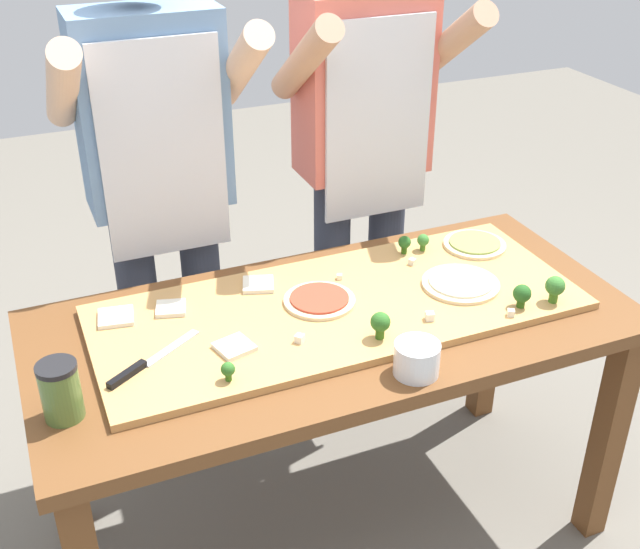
{
  "coord_description": "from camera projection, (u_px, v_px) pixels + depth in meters",
  "views": [
    {
      "loc": [
        -0.7,
        -1.58,
        1.86
      ],
      "look_at": [
        -0.01,
        0.06,
        0.85
      ],
      "focal_mm": 44.66,
      "sensor_mm": 36.0,
      "label": 1
    }
  ],
  "objects": [
    {
      "name": "broccoli_floret_back_right",
      "position": [
        522.0,
        294.0,
        2.04
      ],
      "size": [
        0.05,
        0.05,
        0.06
      ],
      "color": "#2C5915",
      "rests_on": "cutting_board"
    },
    {
      "name": "chefs_knife",
      "position": [
        142.0,
        365.0,
        1.83
      ],
      "size": [
        0.25,
        0.17,
        0.02
      ],
      "color": "#B7BABF",
      "rests_on": "cutting_board"
    },
    {
      "name": "cook_left",
      "position": [
        159.0,
        172.0,
        2.27
      ],
      "size": [
        0.54,
        0.39,
        1.67
      ],
      "color": "#333847",
      "rests_on": "ground"
    },
    {
      "name": "ground_plane",
      "position": [
        332.0,
        526.0,
        2.42
      ],
      "size": [
        8.0,
        8.0,
        0.0
      ],
      "primitive_type": "plane",
      "color": "#6B665B"
    },
    {
      "name": "pizza_whole_pesto_green",
      "position": [
        475.0,
        244.0,
        2.35
      ],
      "size": [
        0.18,
        0.18,
        0.02
      ],
      "color": "beige",
      "rests_on": "cutting_board"
    },
    {
      "name": "cheese_crumble_b",
      "position": [
        412.0,
        262.0,
        2.25
      ],
      "size": [
        0.02,
        0.02,
        0.02
      ],
      "primitive_type": "cube",
      "rotation": [
        0.0,
        0.0,
        0.48
      ],
      "color": "silver",
      "rests_on": "cutting_board"
    },
    {
      "name": "cheese_crumble_e",
      "position": [
        430.0,
        316.0,
        2.0
      ],
      "size": [
        0.03,
        0.03,
        0.02
      ],
      "primitive_type": "cube",
      "rotation": [
        0.0,
        0.0,
        1.28
      ],
      "color": "white",
      "rests_on": "cutting_board"
    },
    {
      "name": "pizza_slice_far_right",
      "position": [
        234.0,
        347.0,
        1.89
      ],
      "size": [
        0.1,
        0.1,
        0.01
      ],
      "primitive_type": "cube",
      "rotation": [
        0.0,
        0.0,
        0.26
      ],
      "color": "silver",
      "rests_on": "cutting_board"
    },
    {
      "name": "sauce_jar",
      "position": [
        61.0,
        391.0,
        1.68
      ],
      "size": [
        0.09,
        0.09,
        0.14
      ],
      "color": "#517033",
      "rests_on": "prep_table"
    },
    {
      "name": "broccoli_floret_front_mid",
      "position": [
        228.0,
        370.0,
        1.77
      ],
      "size": [
        0.03,
        0.03,
        0.05
      ],
      "color": "#366618",
      "rests_on": "cutting_board"
    },
    {
      "name": "broccoli_floret_back_mid",
      "position": [
        423.0,
        241.0,
        2.32
      ],
      "size": [
        0.04,
        0.04,
        0.05
      ],
      "color": "#3F7220",
      "rests_on": "cutting_board"
    },
    {
      "name": "broccoli_floret_center_right",
      "position": [
        555.0,
        287.0,
        2.06
      ],
      "size": [
        0.05,
        0.05,
        0.07
      ],
      "color": "#3F7220",
      "rests_on": "cutting_board"
    },
    {
      "name": "cook_right",
      "position": [
        363.0,
        141.0,
        2.48
      ],
      "size": [
        0.54,
        0.39,
        1.67
      ],
      "color": "#333847",
      "rests_on": "ground"
    },
    {
      "name": "broccoli_floret_back_left",
      "position": [
        380.0,
        323.0,
        1.91
      ],
      "size": [
        0.05,
        0.05,
        0.07
      ],
      "color": "#366618",
      "rests_on": "cutting_board"
    },
    {
      "name": "pizza_slice_near_right",
      "position": [
        258.0,
        284.0,
        2.15
      ],
      "size": [
        0.1,
        0.1,
        0.01
      ],
      "primitive_type": "cube",
      "rotation": [
        0.0,
        0.0,
        -0.32
      ],
      "color": "silver",
      "rests_on": "cutting_board"
    },
    {
      "name": "prep_table",
      "position": [
        334.0,
        353.0,
        2.1
      ],
      "size": [
        1.55,
        0.72,
        0.75
      ],
      "color": "brown",
      "rests_on": "ground"
    },
    {
      "name": "cheese_crumble_c",
      "position": [
        300.0,
        338.0,
        1.92
      ],
      "size": [
        0.03,
        0.03,
        0.02
      ],
      "primitive_type": "cube",
      "rotation": [
        0.0,
        0.0,
        0.72
      ],
      "color": "white",
      "rests_on": "cutting_board"
    },
    {
      "name": "cutting_board",
      "position": [
        339.0,
        308.0,
        2.08
      ],
      "size": [
        1.27,
        0.51,
        0.02
      ],
      "primitive_type": "cube",
      "color": "tan",
      "rests_on": "prep_table"
    },
    {
      "name": "pizza_whole_tomato_red",
      "position": [
        319.0,
        300.0,
        2.08
      ],
      "size": [
        0.19,
        0.19,
        0.02
      ],
      "color": "beige",
      "rests_on": "cutting_board"
    },
    {
      "name": "broccoli_floret_center_left",
      "position": [
        405.0,
        243.0,
        2.3
      ],
      "size": [
        0.04,
        0.04,
        0.05
      ],
      "color": "#2C5915",
      "rests_on": "cutting_board"
    },
    {
      "name": "pizza_slice_near_left",
      "position": [
        171.0,
        308.0,
        2.04
      ],
      "size": [
        0.09,
        0.09,
        0.01
      ],
      "primitive_type": "cube",
      "rotation": [
        0.0,
        0.0,
        -0.27
      ],
      "color": "silver",
      "rests_on": "cutting_board"
    },
    {
      "name": "cheese_crumble_a",
      "position": [
        511.0,
        313.0,
        2.02
      ],
      "size": [
        0.02,
        0.02,
        0.02
      ],
      "primitive_type": "cube",
      "rotation": [
        0.0,
        0.0,
        1.07
      ],
      "color": "silver",
      "rests_on": "cutting_board"
    },
    {
      "name": "pizza_slice_far_left",
      "position": [
        116.0,
        317.0,
        2.01
      ],
      "size": [
        0.1,
        0.1,
        0.01
      ],
      "primitive_type": "cube",
      "rotation": [
        0.0,
        0.0,
        -0.17
      ],
      "color": "silver",
      "rests_on": "cutting_board"
    },
    {
      "name": "flour_cup",
      "position": [
        417.0,
        361.0,
        1.83
      ],
      "size": [
        0.11,
        0.11,
        0.08
      ],
      "color": "white",
      "rests_on": "prep_table"
    },
    {
      "name": "cheese_crumble_d",
      "position": [
        339.0,
        277.0,
        2.18
      ],
      "size": [
        0.02,
        0.02,
        0.01
      ],
      "primitive_type": "cube",
      "rotation": [
        0.0,
        0.0,
        1.17
      ],
      "color": "silver",
      "rests_on": "cutting_board"
    },
    {
      "name": "pizza_whole_cheese_artichoke",
      "position": [
        461.0,
        283.0,
        2.15
      ],
      "size": [
        0.21,
        0.21,
        0.02
      ],
      "color": "beige",
      "rests_on": "cutting_board"
    }
  ]
}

